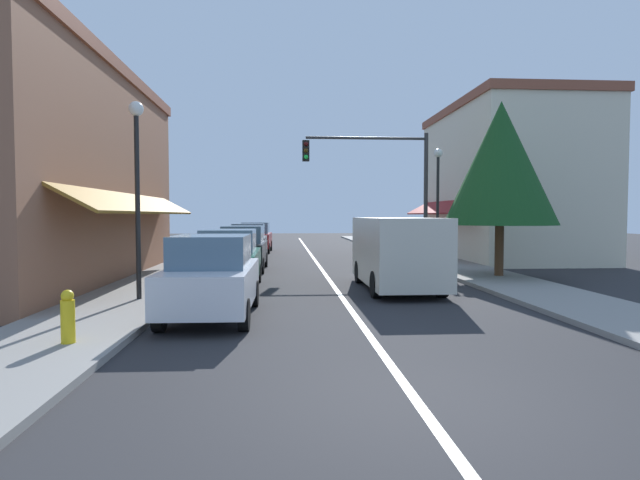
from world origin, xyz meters
The scene contains 17 objects.
ground_plane centered at (0.00, 18.00, 0.00)m, with size 80.00×80.00×0.00m, color #28282B.
sidewalk_left centered at (-5.50, 18.00, 0.06)m, with size 2.60×56.00×0.12m, color gray.
sidewalk_right centered at (5.50, 18.00, 0.06)m, with size 2.60×56.00×0.12m, color gray.
lane_center_stripe centered at (0.00, 18.00, 0.00)m, with size 0.14×52.00×0.01m, color silver.
storefront_left_block centered at (-9.37, 12.00, 3.57)m, with size 6.47×14.20×7.14m.
storefront_right_block centered at (9.71, 20.00, 3.83)m, with size 7.15×10.20×7.66m.
parked_car_nearest_left centered at (-3.08, 5.54, 0.88)m, with size 1.84×4.13×1.77m.
parked_car_second_left centered at (-3.17, 10.04, 0.88)m, with size 1.79×4.10×1.77m.
parked_car_third_left centered at (-3.13, 15.22, 0.88)m, with size 1.84×4.13×1.77m.
parked_car_far_left centered at (-3.27, 20.64, 0.88)m, with size 1.79×4.10×1.77m.
parked_car_distant_left centered at (-3.16, 25.49, 0.88)m, with size 1.87×4.14×1.77m.
van_in_lane centered at (1.78, 9.50, 1.15)m, with size 2.02×5.19×2.12m.
traffic_signal_mast_arm centered at (2.88, 17.24, 4.01)m, with size 5.60×0.50×5.83m.
street_lamp_left_near centered at (-5.14, 7.50, 3.33)m, with size 0.36×0.36×4.97m.
street_lamp_right_mid centered at (4.84, 15.63, 3.31)m, with size 0.36×0.36×4.94m.
tree_right_near centered at (5.85, 11.75, 3.96)m, with size 3.82×3.82×6.07m.
fire_hydrant centered at (-5.05, 2.97, 0.55)m, with size 0.22×0.22×0.87m.
Camera 1 is at (-1.57, -5.72, 2.19)m, focal length 29.44 mm.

